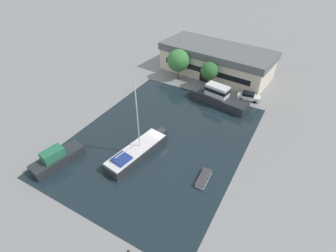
{
  "coord_description": "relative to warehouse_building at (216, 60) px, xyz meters",
  "views": [
    {
      "loc": [
        17.6,
        -28.46,
        28.15
      ],
      "look_at": [
        0.0,
        2.6,
        1.0
      ],
      "focal_mm": 28.0,
      "sensor_mm": 36.0,
      "label": 1
    }
  ],
  "objects": [
    {
      "name": "small_dinghy",
      "position": [
        11.07,
        -32.34,
        -2.97
      ],
      "size": [
        1.53,
        3.69,
        0.56
      ],
      "rotation": [
        0.0,
        0.0,
        0.05
      ],
      "color": "silver",
      "rests_on": "water_canal"
    },
    {
      "name": "water_canal",
      "position": [
        1.25,
        -27.7,
        -3.26
      ],
      "size": [
        26.5,
        34.61,
        0.01
      ],
      "primitive_type": "cube",
      "color": "black",
      "rests_on": "ground"
    },
    {
      "name": "cabin_boat",
      "position": [
        -9.18,
        -40.04,
        -2.26
      ],
      "size": [
        3.98,
        8.16,
        2.76
      ],
      "rotation": [
        0.0,
        0.0,
        -0.18
      ],
      "color": "#23282D",
      "rests_on": "water_canal"
    },
    {
      "name": "quay_tree_by_water",
      "position": [
        -6.42,
        -6.91,
        1.2
      ],
      "size": [
        4.96,
        4.96,
        6.94
      ],
      "color": "brown",
      "rests_on": "ground"
    },
    {
      "name": "ground_plane",
      "position": [
        1.25,
        -27.7,
        -3.26
      ],
      "size": [
        440.0,
        440.0,
        0.0
      ],
      "primitive_type": "plane",
      "color": "gray"
    },
    {
      "name": "warehouse_building",
      "position": [
        0.0,
        0.0,
        0.0
      ],
      "size": [
        26.62,
        13.54,
        6.45
      ],
      "rotation": [
        0.0,
        0.0,
        -0.1
      ],
      "color": "beige",
      "rests_on": "ground"
    },
    {
      "name": "motor_cruiser",
      "position": [
        5.55,
        -12.58,
        -1.86
      ],
      "size": [
        12.09,
        5.12,
        3.88
      ],
      "rotation": [
        0.0,
        0.0,
        1.4
      ],
      "color": "#23282D",
      "rests_on": "water_canal"
    },
    {
      "name": "quay_tree_near_building",
      "position": [
        1.42,
        -7.83,
        0.9
      ],
      "size": [
        3.69,
        3.69,
        6.02
      ],
      "color": "brown",
      "rests_on": "ground"
    },
    {
      "name": "sailboat_moored",
      "position": [
        0.16,
        -32.75,
        -2.47
      ],
      "size": [
        4.82,
        12.32,
        13.31
      ],
      "rotation": [
        0.0,
        0.0,
        -0.16
      ],
      "color": "#23282D",
      "rests_on": "water_canal"
    },
    {
      "name": "parked_car",
      "position": [
        10.45,
        -8.1,
        -2.45
      ],
      "size": [
        4.65,
        2.26,
        1.59
      ],
      "rotation": [
        0.0,
        0.0,
        4.82
      ],
      "color": "silver",
      "rests_on": "ground"
    }
  ]
}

